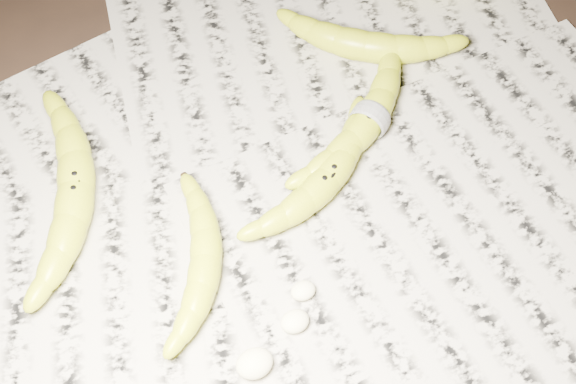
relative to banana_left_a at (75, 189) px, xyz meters
name	(u,v)px	position (x,y,z in m)	size (l,w,h in m)	color
ground	(271,224)	(0.18, -0.11, -0.03)	(3.00, 3.00, 0.00)	black
newspaper_patch	(288,200)	(0.20, -0.10, -0.02)	(0.90, 0.70, 0.01)	#A69F8E
banana_left_a	(75,189)	(0.00, 0.00, 0.00)	(0.23, 0.07, 0.04)	#C9D71A
banana_left_b	(205,260)	(0.09, -0.14, 0.00)	(0.17, 0.05, 0.03)	#C9D71A
banana_center	(327,178)	(0.25, -0.10, 0.00)	(0.19, 0.06, 0.04)	#C9D71A
banana_taped	(370,118)	(0.33, -0.05, 0.00)	(0.22, 0.06, 0.04)	#C9D71A
banana_upper_a	(367,44)	(0.38, 0.05, 0.00)	(0.20, 0.06, 0.04)	#C9D71A
measuring_tape	(370,118)	(0.33, -0.05, 0.00)	(0.05, 0.05, 0.00)	white
flesh_chunk_a	(254,362)	(0.09, -0.25, -0.01)	(0.04, 0.03, 0.02)	#F9F4C1
flesh_chunk_b	(295,320)	(0.15, -0.23, -0.01)	(0.03, 0.02, 0.02)	#F9F4C1
flesh_chunk_c	(303,289)	(0.17, -0.20, -0.01)	(0.03, 0.02, 0.01)	#F9F4C1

